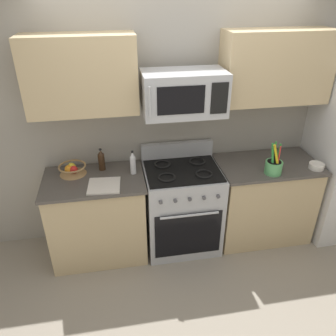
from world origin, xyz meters
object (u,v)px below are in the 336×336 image
Objects in this scene: microwave at (184,93)px; bottle_vinegar at (133,163)px; prep_bowl at (317,166)px; cutting_board at (104,186)px; bottle_soy at (101,160)px; utensil_crock at (274,166)px; fruit_basket at (72,169)px; range_oven at (182,207)px.

microwave is 0.83m from bottle_vinegar.
microwave is 1.55m from prep_bowl.
cutting_board is 1.20× the size of bottle_vinegar.
bottle_soy reaches higher than prep_bowl.
utensil_crock is 1.23× the size of fruit_basket.
fruit_basket is (-1.07, 0.10, -0.73)m from microwave.
fruit_basket is (-1.93, 0.33, -0.02)m from utensil_crock.
prep_bowl is at bearing -9.50° from bottle_soy.
cutting_board is 0.34m from bottle_soy.
utensil_crock reaches higher than bottle_soy.
range_oven is at bearing 167.07° from utensil_crock.
utensil_crock is 1.37m from bottle_vinegar.
microwave is at bearing 170.94° from prep_bowl.
utensil_crock is 0.48m from prep_bowl.
microwave is 1.30m from fruit_basket.
fruit_basket is at bearing -171.48° from bottle_soy.
utensil_crock is at bearing -1.42° from cutting_board.
fruit_basket is 0.92× the size of cutting_board.
bottle_vinegar is at bearing 169.98° from utensil_crock.
fruit_basket is 1.10× the size of bottle_vinegar.
fruit_basket is 1.74× the size of prep_bowl.
bottle_vinegar is 1.06× the size of bottle_soy.
bottle_soy is 1.50× the size of prep_bowl.
fruit_basket is 0.29m from bottle_soy.
range_oven is 4.10× the size of fruit_basket.
microwave is at bearing 13.47° from cutting_board.
range_oven is 4.51× the size of bottle_vinegar.
fruit_basket is at bearing 136.22° from cutting_board.
bottle_soy reaches higher than range_oven.
microwave is 1.05m from bottle_soy.
bottle_soy is (-1.65, 0.37, 0.03)m from utensil_crock.
utensil_crock is at bearing -14.66° from microwave.
bottle_soy is at bearing 92.51° from cutting_board.
bottle_soy is at bearing 170.50° from prep_bowl.
bottle_soy is at bearing 8.52° from fruit_basket.
fruit_basket is 2.43m from prep_bowl.
microwave is 3.24× the size of bottle_soy.
prep_bowl is (2.12, -0.36, -0.07)m from bottle_soy.
utensil_crock reaches higher than fruit_basket.
bottle_soy reaches higher than fruit_basket.
microwave reaches higher than cutting_board.
utensil_crock is (0.86, -0.20, 0.52)m from range_oven.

